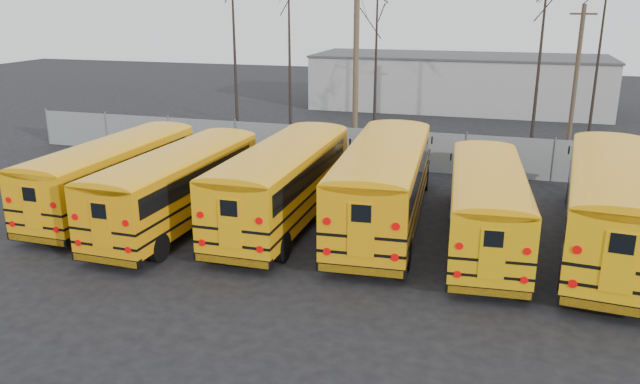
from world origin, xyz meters
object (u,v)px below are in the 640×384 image
(bus_e, at_px, (487,199))
(utility_pole_left, at_px, (356,62))
(bus_a, at_px, (116,169))
(bus_b, at_px, (181,180))
(bus_c, at_px, (285,176))
(bus_d, at_px, (384,177))
(bus_f, at_px, (612,198))
(utility_pole_right, at_px, (576,76))

(bus_e, distance_m, utility_pole_left, 14.64)
(bus_a, height_order, bus_b, bus_b)
(bus_c, bearing_deg, utility_pole_left, 90.79)
(bus_b, height_order, bus_d, bus_d)
(bus_f, bearing_deg, utility_pole_left, 139.87)
(bus_b, relative_size, bus_d, 0.90)
(bus_b, height_order, bus_e, bus_b)
(bus_b, height_order, utility_pole_left, utility_pole_left)
(bus_d, bearing_deg, utility_pole_left, 104.96)
(bus_f, bearing_deg, bus_d, -177.72)
(bus_a, relative_size, bus_c, 0.94)
(bus_b, relative_size, bus_c, 0.95)
(utility_pole_left, bearing_deg, bus_b, -83.89)
(bus_f, bearing_deg, bus_c, -173.61)
(bus_f, bearing_deg, bus_b, -168.83)
(bus_b, distance_m, bus_d, 7.53)
(utility_pole_left, bearing_deg, bus_c, -68.25)
(bus_a, xyz_separation_m, bus_d, (10.60, 1.08, 0.21))
(bus_b, bearing_deg, bus_c, 21.42)
(bus_b, distance_m, bus_f, 14.98)
(bus_d, bearing_deg, bus_c, -174.28)
(bus_c, distance_m, utility_pole_left, 12.26)
(bus_d, relative_size, bus_e, 1.13)
(bus_f, relative_size, utility_pole_right, 1.51)
(bus_d, bearing_deg, bus_a, -177.79)
(bus_a, bearing_deg, utility_pole_right, 44.29)
(bus_c, height_order, bus_e, bus_c)
(bus_b, xyz_separation_m, utility_pole_left, (3.50, 13.16, 3.22))
(bus_e, relative_size, utility_pole_left, 1.08)
(bus_e, xyz_separation_m, utility_pole_right, (4.02, 16.89, 2.40))
(bus_b, xyz_separation_m, bus_e, (10.98, 1.00, -0.04))
(bus_b, xyz_separation_m, utility_pole_right, (15.00, 17.90, 2.36))
(bus_d, height_order, utility_pole_right, utility_pole_right)
(bus_d, relative_size, bus_f, 0.99)
(bus_c, xyz_separation_m, bus_d, (3.63, 0.60, 0.09))
(utility_pole_right, bearing_deg, bus_e, -95.42)
(bus_d, relative_size, utility_pole_right, 1.49)
(bus_e, bearing_deg, utility_pole_right, 72.40)
(bus_d, xyz_separation_m, bus_e, (3.69, -0.89, -0.23))
(bus_c, xyz_separation_m, bus_f, (11.26, 0.16, 0.10))
(bus_d, distance_m, bus_e, 3.80)
(bus_d, height_order, bus_e, bus_d)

